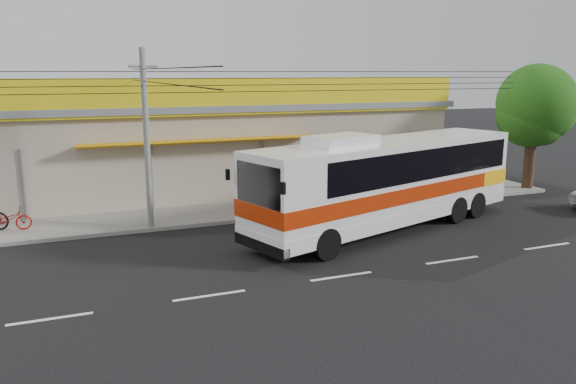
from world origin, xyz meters
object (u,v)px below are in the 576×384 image
object	(u,v)px
motorbike_red	(7,220)
tree_far	(539,106)
utility_pole	(144,81)
tree_near	(534,116)
coach_bus	(392,177)

from	to	relation	value
motorbike_red	tree_far	xyz separation A→B (m)	(24.22, -0.95, 3.72)
utility_pole	tree_near	size ratio (longest dim) A/B	6.03
utility_pole	motorbike_red	bearing A→B (deg)	165.25
utility_pole	tree_near	xyz separation A→B (m)	(19.00, 0.49, -1.81)
coach_bus	tree_near	xyz separation A→B (m)	(10.31, 3.54, 1.78)
motorbike_red	tree_far	size ratio (longest dim) A/B	0.26
coach_bus	tree_near	bearing A→B (deg)	0.96
coach_bus	tree_far	world-z (taller)	tree_far
tree_near	motorbike_red	bearing A→B (deg)	178.01
coach_bus	motorbike_red	size ratio (longest dim) A/B	7.50
coach_bus	utility_pole	world-z (taller)	utility_pole
motorbike_red	tree_near	bearing A→B (deg)	-97.33
motorbike_red	utility_pole	size ratio (longest dim) A/B	0.05
utility_pole	tree_far	distance (m)	19.23
motorbike_red	tree_near	world-z (taller)	tree_near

